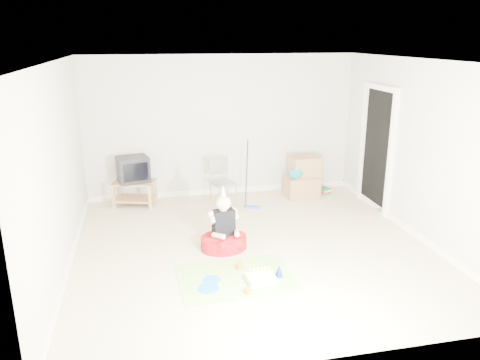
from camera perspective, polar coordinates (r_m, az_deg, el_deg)
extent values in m
plane|color=beige|center=(6.77, 1.55, -8.23)|extent=(5.00, 5.00, 0.00)
cube|color=black|center=(8.37, 16.39, 3.48)|extent=(0.02, 0.90, 2.05)
cube|color=#A27549|center=(8.48, -12.79, -0.27)|extent=(0.80, 0.62, 0.03)
cube|color=#A27549|center=(8.57, -12.66, -2.23)|extent=(0.80, 0.62, 0.03)
cube|color=#A27549|center=(8.46, -15.17, -1.94)|extent=(0.06, 0.06, 0.44)
cube|color=#A27549|center=(8.28, -10.92, -2.07)|extent=(0.06, 0.06, 0.44)
cube|color=#A27549|center=(8.81, -14.38, -1.13)|extent=(0.06, 0.06, 0.44)
cube|color=#A27549|center=(8.63, -10.29, -1.24)|extent=(0.06, 0.06, 0.44)
cube|color=black|center=(8.41, -12.90, 1.28)|extent=(0.60, 0.53, 0.45)
cube|color=#95959B|center=(8.29, -2.05, -0.39)|extent=(0.48, 0.47, 0.03)
cylinder|color=#95959B|center=(8.21, -3.08, -0.49)|extent=(0.02, 0.02, 0.84)
cylinder|color=#95959B|center=(8.37, -1.05, -0.12)|extent=(0.02, 0.02, 0.84)
cube|color=#AB7B53|center=(8.86, 7.50, -0.79)|extent=(0.62, 0.48, 0.40)
cube|color=#AB7B53|center=(8.79, 7.83, 1.68)|extent=(0.56, 0.46, 0.37)
ellipsoid|color=#0B7781|center=(8.59, 6.86, 0.78)|extent=(0.26, 0.18, 0.21)
cube|color=blue|center=(8.26, 1.46, -3.31)|extent=(0.30, 0.19, 0.03)
cylinder|color=black|center=(8.08, 1.49, 0.50)|extent=(0.15, 0.37, 1.12)
cube|color=#246C3B|center=(9.17, 10.03, -1.48)|extent=(0.26, 0.31, 0.03)
cube|color=#A63823|center=(9.16, 10.04, -1.29)|extent=(0.27, 0.32, 0.03)
cube|color=beige|center=(9.15, 10.05, -1.10)|extent=(0.27, 0.31, 0.03)
cube|color=#246C3B|center=(9.14, 10.06, -0.92)|extent=(0.28, 0.31, 0.03)
cylinder|color=maroon|center=(6.71, -1.99, -7.62)|extent=(0.78, 0.78, 0.18)
cube|color=black|center=(6.59, -2.01, -5.32)|extent=(0.33, 0.22, 0.40)
sphere|color=beige|center=(6.48, -2.04, -2.81)|extent=(0.25, 0.25, 0.21)
cone|color=silver|center=(6.42, -2.06, -1.25)|extent=(0.11, 0.11, 0.16)
cube|color=#FD3592|center=(5.98, -0.49, -11.81)|extent=(1.48, 1.10, 0.01)
cube|color=white|center=(5.85, 2.58, -11.98)|extent=(0.36, 0.30, 0.09)
cube|color=#44BE6B|center=(5.87, 2.57, -12.32)|extent=(0.36, 0.30, 0.01)
cylinder|color=beige|center=(5.74, 1.62, -11.73)|extent=(0.01, 0.01, 0.07)
cylinder|color=beige|center=(5.75, 2.08, -11.66)|extent=(0.01, 0.01, 0.07)
cylinder|color=beige|center=(5.76, 2.54, -11.60)|extent=(0.01, 0.01, 0.07)
cylinder|color=beige|center=(5.78, 3.00, -11.53)|extent=(0.01, 0.01, 0.07)
cylinder|color=beige|center=(5.79, 3.45, -11.45)|extent=(0.01, 0.01, 0.07)
cylinder|color=beige|center=(5.81, 3.90, -11.38)|extent=(0.01, 0.01, 0.07)
cylinder|color=beige|center=(5.83, 1.28, -11.24)|extent=(0.01, 0.01, 0.07)
cylinder|color=beige|center=(5.84, 1.73, -11.18)|extent=(0.01, 0.01, 0.07)
cylinder|color=beige|center=(5.85, 2.18, -11.11)|extent=(0.01, 0.01, 0.07)
cylinder|color=beige|center=(5.87, 2.63, -11.04)|extent=(0.01, 0.01, 0.07)
cylinder|color=beige|center=(5.88, 3.08, -10.97)|extent=(0.01, 0.01, 0.07)
cylinder|color=beige|center=(5.90, 3.52, -10.91)|extent=(0.01, 0.01, 0.07)
cylinder|color=blue|center=(5.93, -3.47, -12.04)|extent=(0.26, 0.26, 0.01)
cylinder|color=blue|center=(5.75, -3.85, -13.01)|extent=(0.25, 0.25, 0.01)
cylinder|color=orange|center=(6.15, -0.06, -10.46)|extent=(0.09, 0.09, 0.09)
cylinder|color=orange|center=(5.62, 0.98, -13.32)|extent=(0.08, 0.08, 0.08)
cone|color=#16299F|center=(5.99, 4.78, -10.94)|extent=(0.11, 0.11, 0.16)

